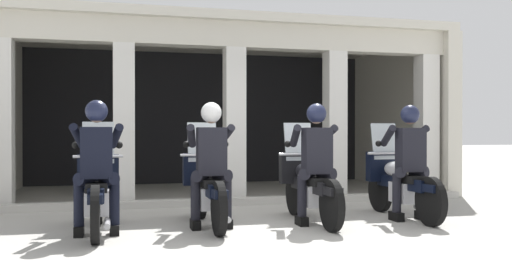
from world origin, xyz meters
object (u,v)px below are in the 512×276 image
Objects in this scene: motorcycle_center_left at (207,187)px; motorcycle_far_right at (399,182)px; police_officer_center_right at (316,153)px; police_officer_far_right at (409,152)px; police_officer_far_left at (97,155)px; motorcycle_far_left at (98,190)px; motorcycle_center_right at (309,185)px; police_officer_center_left at (211,154)px.

motorcycle_center_left and motorcycle_far_right have the same top height.
police_officer_far_right is (1.38, 0.04, 0.00)m from police_officer_center_right.
motorcycle_center_left is at bearing -178.71° from motorcycle_far_right.
police_officer_far_right is at bearing -1.75° from police_officer_far_left.
motorcycle_far_left is 4.16m from police_officer_far_right.
motorcycle_center_left is 1.48m from police_officer_center_right.
motorcycle_far_right is at bearing 2.17° from police_officer_far_left.
motorcycle_far_left is 2.80m from police_officer_center_right.
motorcycle_center_right is 1.29× the size of police_officer_far_right.
motorcycle_center_left is 1.29× the size of police_officer_far_right.
motorcycle_center_left is at bearing 175.42° from police_officer_far_right.
police_officer_center_left is at bearing -178.71° from police_officer_far_right.
motorcycle_far_left is at bearing -176.76° from motorcycle_far_right.
police_officer_far_left and police_officer_center_left have the same top height.
motorcycle_center_left is (1.38, 0.13, 0.00)m from motorcycle_far_left.
motorcycle_far_right is (4.14, 0.40, -0.44)m from police_officer_far_left.
police_officer_center_left is at bearing -93.27° from motorcycle_center_left.
police_officer_center_left is (1.38, 0.13, 0.00)m from police_officer_far_left.
police_officer_center_left is at bearing -9.61° from motorcycle_far_left.
motorcycle_center_left is 1.38m from motorcycle_center_right.
motorcycle_center_right is at bearing 4.05° from police_officer_far_left.
motorcycle_center_left is 2.81m from police_officer_far_right.
police_officer_far_left is at bearing -178.78° from police_officer_center_right.
police_officer_far_left is 0.78× the size of motorcycle_far_right.
police_officer_far_right is at bearing -3.38° from police_officer_center_left.
police_officer_far_left is at bearing -93.58° from motorcycle_far_left.
police_officer_far_right is at bearing -9.26° from motorcycle_center_left.
motorcycle_far_left is at bearing 86.42° from police_officer_far_left.
police_officer_far_right reaches higher than motorcycle_center_left.
police_officer_center_left and police_officer_center_right have the same top height.
police_officer_center_right is 1.00× the size of police_officer_far_right.
motorcycle_center_left is at bearing 177.27° from motorcycle_center_right.
police_officer_far_left is 4.18m from motorcycle_far_right.
police_officer_center_left reaches higher than motorcycle_center_right.
motorcycle_center_left is at bearing 165.75° from police_officer_center_right.
police_officer_far_left is at bearing -166.25° from motorcycle_center_left.
police_officer_center_left and police_officer_far_right have the same top height.
police_officer_center_left is (1.38, -0.15, 0.44)m from motorcycle_far_left.
police_officer_center_right is (2.75, -0.21, 0.44)m from motorcycle_far_left.
police_officer_center_right reaches higher than motorcycle_far_left.
police_officer_center_right is at bearing -7.69° from motorcycle_far_left.
police_officer_center_right is (-0.00, -0.28, 0.44)m from motorcycle_center_right.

